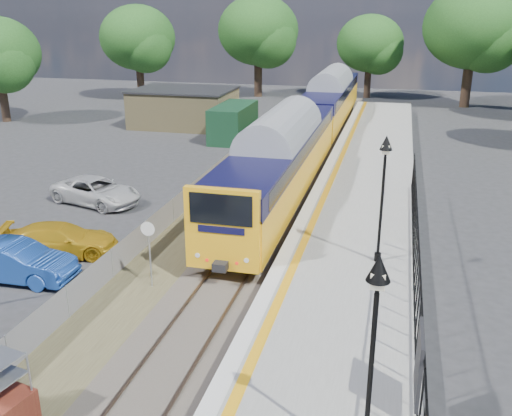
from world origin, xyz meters
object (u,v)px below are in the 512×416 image
(train, at_px, (312,120))
(victorian_lamp_south, at_px, (375,316))
(car_blue, at_px, (15,262))
(speed_sign, at_px, (149,244))
(car_yellow, at_px, (60,240))
(victorian_lamp_north, at_px, (384,170))
(car_white, at_px, (96,191))

(train, bearing_deg, victorian_lamp_south, -79.14)
(train, relative_size, car_blue, 9.17)
(victorian_lamp_south, distance_m, car_blue, 15.30)
(train, height_order, speed_sign, train)
(victorian_lamp_south, xyz_separation_m, car_yellow, (-12.76, 9.44, -3.63))
(car_blue, bearing_deg, victorian_lamp_north, -78.40)
(victorian_lamp_north, bearing_deg, car_white, 158.54)
(car_yellow, bearing_deg, car_blue, 154.30)
(car_blue, xyz_separation_m, car_yellow, (0.34, 2.38, -0.07))
(victorian_lamp_south, xyz_separation_m, speed_sign, (-8.00, 7.65, -2.59))
(victorian_lamp_south, relative_size, car_yellow, 1.00)
(victorian_lamp_north, distance_m, train, 19.49)
(train, relative_size, car_yellow, 8.92)
(car_yellow, bearing_deg, car_white, -1.45)
(victorian_lamp_north, xyz_separation_m, speed_sign, (-7.80, -2.35, -2.59))
(car_white, bearing_deg, speed_sign, -124.88)
(victorian_lamp_south, bearing_deg, speed_sign, 136.27)
(car_white, bearing_deg, car_yellow, -148.07)
(train, height_order, car_yellow, train)
(speed_sign, xyz_separation_m, car_white, (-6.57, 8.00, -1.04))
(victorian_lamp_north, height_order, car_white, victorian_lamp_north)
(victorian_lamp_south, relative_size, train, 0.11)
(victorian_lamp_south, distance_m, train, 29.25)
(victorian_lamp_north, distance_m, car_blue, 13.70)
(car_blue, bearing_deg, car_white, 8.47)
(train, distance_m, car_white, 15.95)
(car_blue, bearing_deg, speed_sign, -84.61)
(train, bearing_deg, car_white, -124.88)
(car_blue, relative_size, car_yellow, 0.97)
(speed_sign, relative_size, car_blue, 0.57)
(victorian_lamp_north, relative_size, car_yellow, 1.00)
(victorian_lamp_south, height_order, car_yellow, victorian_lamp_south)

